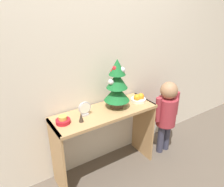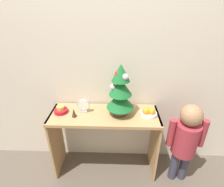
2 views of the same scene
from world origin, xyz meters
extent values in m
plane|color=brown|center=(0.00, 0.00, 0.00)|extent=(12.00, 12.00, 0.00)
cube|color=beige|center=(0.00, 0.43, 1.25)|extent=(7.00, 0.05, 2.50)
cube|color=tan|center=(0.00, 0.19, 0.73)|extent=(1.07, 0.39, 0.03)
cube|color=tan|center=(-0.53, 0.19, 0.37)|extent=(0.02, 0.36, 0.75)
cube|color=tan|center=(0.53, 0.19, 0.37)|extent=(0.02, 0.36, 0.75)
cylinder|color=#4C3828|center=(0.15, 0.20, 0.77)|extent=(0.13, 0.13, 0.05)
cylinder|color=brown|center=(0.15, 0.20, 0.82)|extent=(0.02, 0.02, 0.04)
cone|color=#19662D|center=(0.15, 0.20, 0.90)|extent=(0.26, 0.26, 0.16)
cone|color=#19662D|center=(0.15, 0.20, 1.04)|extent=(0.21, 0.21, 0.16)
cone|color=#19662D|center=(0.15, 0.20, 1.17)|extent=(0.16, 0.16, 0.16)
sphere|color=red|center=(0.12, 0.22, 1.13)|extent=(0.05, 0.05, 0.05)
sphere|color=silver|center=(0.08, 0.20, 1.04)|extent=(0.06, 0.06, 0.06)
sphere|color=red|center=(0.12, 0.20, 1.17)|extent=(0.05, 0.05, 0.05)
sphere|color=silver|center=(0.19, 0.17, 1.15)|extent=(0.06, 0.06, 0.06)
cylinder|color=silver|center=(0.43, 0.19, 0.76)|extent=(0.16, 0.16, 0.03)
sphere|color=orange|center=(0.45, 0.18, 0.80)|extent=(0.07, 0.07, 0.07)
sphere|color=orange|center=(0.40, 0.18, 0.80)|extent=(0.07, 0.07, 0.07)
cylinder|color=#AD1923|center=(-0.43, 0.21, 0.76)|extent=(0.13, 0.13, 0.04)
cylinder|color=gold|center=(-0.43, 0.21, 0.80)|extent=(0.07, 0.07, 0.04)
cube|color=#B2B2B7|center=(-0.20, 0.22, 0.76)|extent=(0.07, 0.04, 0.02)
cylinder|color=#B2B2B7|center=(-0.20, 0.22, 0.83)|extent=(0.12, 0.02, 0.12)
cylinder|color=white|center=(-0.20, 0.21, 0.83)|extent=(0.10, 0.00, 0.10)
cone|color=#382D23|center=(-0.28, 0.14, 0.79)|extent=(0.05, 0.05, 0.09)
cylinder|color=#38384C|center=(0.73, 0.09, 0.19)|extent=(0.08, 0.08, 0.38)
cylinder|color=#38384C|center=(0.84, 0.09, 0.19)|extent=(0.08, 0.08, 0.38)
cylinder|color=#992D38|center=(0.79, 0.09, 0.55)|extent=(0.23, 0.23, 0.34)
sphere|color=#997051|center=(0.79, 0.09, 0.82)|extent=(0.20, 0.20, 0.20)
cylinder|color=#992D38|center=(0.64, 0.09, 0.62)|extent=(0.06, 0.06, 0.29)
cylinder|color=#992D38|center=(0.93, 0.09, 0.62)|extent=(0.06, 0.06, 0.29)
camera|label=1|loc=(-0.99, -1.44, 1.78)|focal=35.00mm
camera|label=2|loc=(0.12, -1.22, 1.71)|focal=28.00mm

